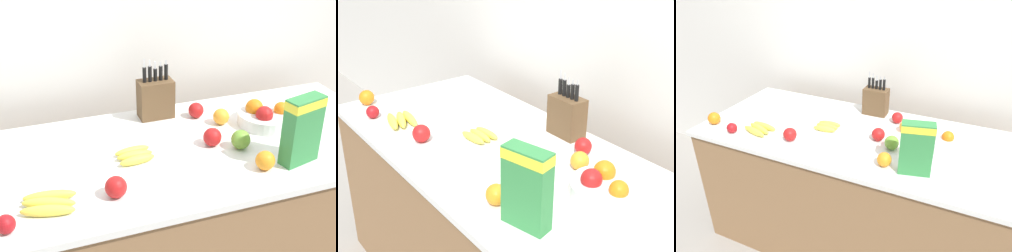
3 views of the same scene
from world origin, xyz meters
The scene contains 14 objects.
wall_back centered at (0.00, 0.64, 1.30)m, with size 9.00×0.06×2.60m.
counter centered at (0.00, 0.00, 0.44)m, with size 2.01×0.86×0.89m.
knife_block centered at (0.00, 0.33, 0.99)m, with size 0.17×0.10×0.30m.
cereal_box centered at (0.42, -0.25, 1.04)m, with size 0.18×0.11×0.28m.
fruit_bowl centered at (0.46, 0.08, 0.93)m, with size 0.26×0.26×0.12m.
banana_bunch_left centered at (-0.20, -0.02, 0.91)m, with size 0.15×0.13×0.04m.
banana_bunch_right centered at (-0.58, -0.23, 0.91)m, with size 0.21×0.16×0.04m.
apple_rear centered at (0.25, -0.08, 0.93)m, with size 0.08×0.08×0.08m, color #6B9E33.
apple_leftmost centered at (-0.34, -0.24, 0.93)m, with size 0.08×0.08×0.08m, color red.
apple_middle centered at (-0.72, -0.31, 0.92)m, with size 0.07×0.07×0.07m, color #A31419.
apple_near_bananas centered at (0.14, -0.02, 0.93)m, with size 0.08×0.08×0.08m, color red.
apple_rightmost centered at (0.18, 0.25, 0.92)m, with size 0.07×0.07×0.07m, color red.
orange_front_left centered at (0.26, -0.26, 0.93)m, with size 0.08×0.08×0.08m, color orange.
orange_by_cereal centered at (0.26, 0.15, 0.93)m, with size 0.08×0.08×0.08m, color orange.
Camera 1 is at (-0.62, -1.61, 1.91)m, focal length 50.00 mm.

